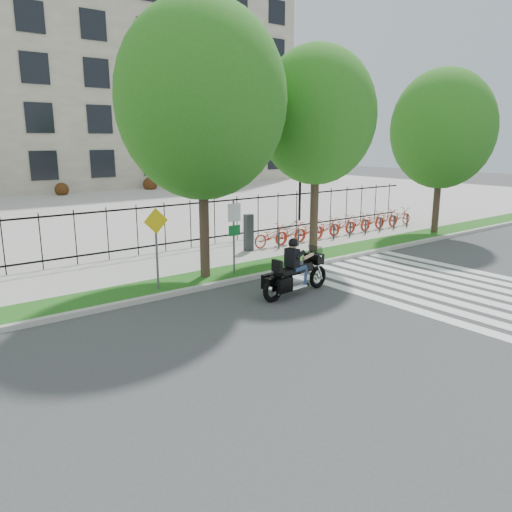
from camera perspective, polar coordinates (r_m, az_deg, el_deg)
ground at (r=13.60m, az=8.32°, el=-6.75°), size 120.00×120.00×0.00m
curb at (r=16.53m, az=-1.95°, el=-2.73°), size 60.00×0.20×0.15m
grass_verge at (r=17.20m, az=-3.62°, el=-2.11°), size 60.00×1.50×0.15m
sidewalk at (r=19.25m, az=-7.82°, el=-0.55°), size 60.00×3.50×0.15m
plaza at (r=35.34m, az=-22.35°, el=4.80°), size 80.00×34.00×0.10m
crosswalk_stripes at (r=17.26m, az=19.53°, el=-3.05°), size 5.70×8.00×0.01m
iron_fence at (r=20.54m, az=-10.37°, el=3.29°), size 30.00×0.06×2.00m
lamp_post_right at (r=28.40m, az=5.10°, el=10.32°), size 1.06×0.70×4.25m
street_tree_1 at (r=16.21m, az=-6.28°, el=17.24°), size 5.34×5.34×8.70m
street_tree_2 at (r=19.29m, az=6.95°, el=15.63°), size 4.43×4.43×7.87m
street_tree_3 at (r=25.80m, az=20.54°, el=13.42°), size 4.86×4.86×7.73m
bike_share_station at (r=24.08m, az=9.72°, el=3.47°), size 11.06×0.85×1.50m
sign_pole_regulatory at (r=16.62m, az=-2.52°, el=3.25°), size 0.50×0.09×2.50m
sign_pole_warning at (r=15.19m, az=-11.32°, el=2.06°), size 0.78×0.09×2.49m
motorcycle_rider at (r=15.08m, az=4.59°, el=-1.84°), size 2.75×0.87×2.12m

